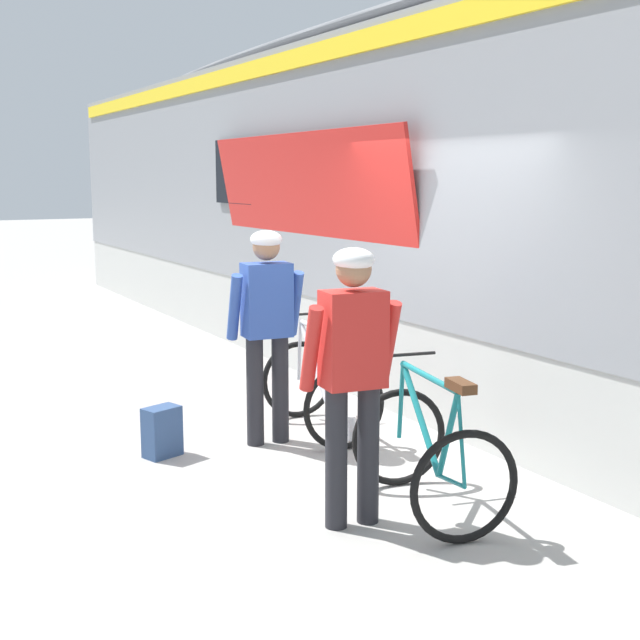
# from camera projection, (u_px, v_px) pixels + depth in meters

# --- Properties ---
(ground_plane) EXTENTS (80.00, 80.00, 0.00)m
(ground_plane) POSITION_uv_depth(u_px,v_px,m) (307.00, 458.00, 6.63)
(ground_plane) COLOR #A09E99
(train_car) EXTENTS (3.19, 21.27, 3.88)m
(train_car) POSITION_uv_depth(u_px,v_px,m) (506.00, 199.00, 8.49)
(train_car) COLOR gray
(train_car) RESTS_ON ground
(cyclist_near_in_red) EXTENTS (0.64, 0.36, 1.76)m
(cyclist_near_in_red) POSITION_uv_depth(u_px,v_px,m) (353.00, 362.00, 5.21)
(cyclist_near_in_red) COLOR #232328
(cyclist_near_in_red) RESTS_ON ground
(cyclist_far_in_blue) EXTENTS (0.63, 0.35, 1.76)m
(cyclist_far_in_blue) POSITION_uv_depth(u_px,v_px,m) (267.00, 318.00, 6.85)
(cyclist_far_in_blue) COLOR #232328
(cyclist_far_in_blue) RESTS_ON ground
(bicycle_near_teal) EXTENTS (0.91, 1.19, 0.99)m
(bicycle_near_teal) POSITION_uv_depth(u_px,v_px,m) (430.00, 454.00, 5.51)
(bicycle_near_teal) COLOR black
(bicycle_near_teal) RESTS_ON ground
(bicycle_far_silver) EXTENTS (0.83, 1.14, 0.99)m
(bicycle_far_silver) POSITION_uv_depth(u_px,v_px,m) (320.00, 387.00, 7.24)
(bicycle_far_silver) COLOR black
(bicycle_far_silver) RESTS_ON ground
(backpack_on_platform) EXTENTS (0.32, 0.26, 0.40)m
(backpack_on_platform) POSITION_uv_depth(u_px,v_px,m) (162.00, 432.00, 6.65)
(backpack_on_platform) COLOR navy
(backpack_on_platform) RESTS_ON ground
(water_bottle_near_the_bikes) EXTENTS (0.07, 0.07, 0.21)m
(water_bottle_near_the_bikes) POSITION_uv_depth(u_px,v_px,m) (352.00, 428.00, 7.07)
(water_bottle_near_the_bikes) COLOR silver
(water_bottle_near_the_bikes) RESTS_ON ground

